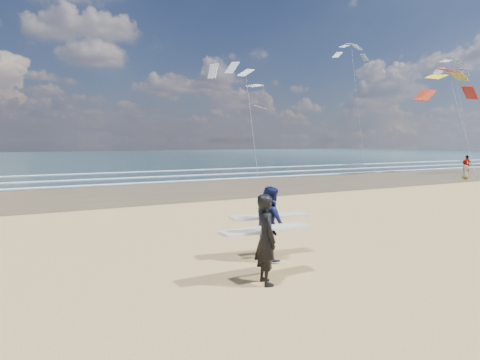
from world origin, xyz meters
TOP-DOWN VIEW (x-y plane):
  - wet_sand_strip at (20.00, 18.00)m, footprint 220.00×12.00m
  - ocean at (20.00, 72.00)m, footprint 220.00×100.00m
  - foam_breakers at (20.00, 28.10)m, footprint 220.00×11.70m
  - surfer_near at (-0.33, -0.34)m, footprint 2.21×1.03m
  - surfer_far at (0.80, 1.25)m, footprint 2.25×1.30m
  - beachgoer_0 at (27.80, 13.91)m, footprint 0.91×0.74m
  - beachgoer_1 at (33.37, 17.49)m, footprint 1.03×0.45m
  - kite_0 at (30.70, 17.10)m, footprint 7.72×4.95m
  - kite_1 at (13.92, 25.51)m, footprint 6.59×4.82m
  - kite_2 at (43.26, 25.36)m, footprint 5.84×4.74m
  - kite_5 at (33.76, 33.00)m, footprint 5.47×4.70m

SIDE VIEW (x-z plane):
  - wet_sand_strip at x=20.00m, z-range 0.00..0.01m
  - ocean at x=20.00m, z-range 0.00..0.02m
  - foam_breakers at x=20.00m, z-range 0.02..0.08m
  - beachgoer_0 at x=27.80m, z-range 0.00..1.61m
  - beachgoer_1 at x=33.37m, z-range 0.00..1.74m
  - surfer_far at x=0.80m, z-range 0.01..1.97m
  - surfer_near at x=-0.33m, z-range 0.01..2.02m
  - kite_1 at x=13.92m, z-range 0.86..11.54m
  - kite_0 at x=30.70m, z-range 1.30..12.45m
  - kite_2 at x=43.26m, z-range 0.68..15.17m
  - kite_5 at x=33.76m, z-range 0.55..17.21m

